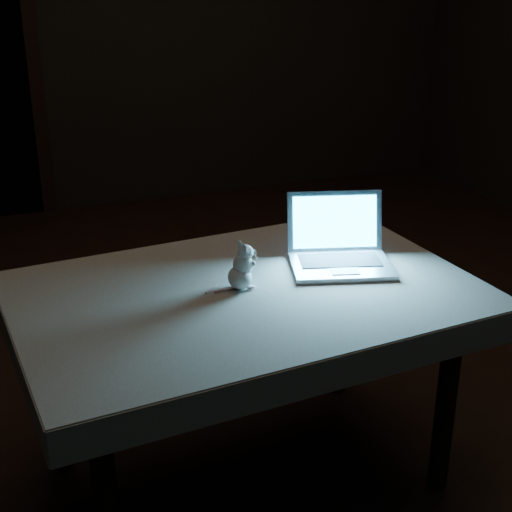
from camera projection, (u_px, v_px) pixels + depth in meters
name	position (u px, v px, depth m)	size (l,w,h in m)	color
floor	(281.00, 385.00, 2.94)	(5.00, 5.00, 0.00)	black
back_wall	(128.00, 0.00, 4.59)	(4.50, 0.04, 2.60)	black
table	(247.00, 387.00, 2.31)	(1.24, 0.80, 0.67)	black
tablecloth	(249.00, 299.00, 2.23)	(1.34, 0.90, 0.10)	#BAAA97
laptop	(343.00, 237.00, 2.28)	(0.31, 0.27, 0.21)	#A7A7AB
plush_mouse	(240.00, 266.00, 2.16)	(0.10, 0.10, 0.14)	silver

